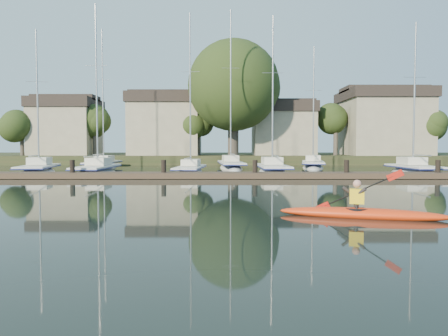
{
  "coord_description": "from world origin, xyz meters",
  "views": [
    {
      "loc": [
        0.97,
        -14.56,
        2.17
      ],
      "look_at": [
        0.96,
        3.9,
        1.2
      ],
      "focal_mm": 35.0,
      "sensor_mm": 36.0,
      "label": 1
    }
  ],
  "objects_px": {
    "sailboat_4": "(414,177)",
    "sailboat_6": "(231,170)",
    "sailboat_3": "(273,176)",
    "dock": "(209,175)",
    "kayak": "(361,211)",
    "sailboat_2": "(190,176)",
    "sailboat_1": "(97,176)",
    "sailboat_0": "(38,176)",
    "sailboat_7": "(313,170)",
    "sailboat_5": "(103,169)"
  },
  "relations": [
    {
      "from": "sailboat_3",
      "to": "sailboat_0",
      "type": "bearing_deg",
      "value": 179.78
    },
    {
      "from": "sailboat_2",
      "to": "sailboat_5",
      "type": "distance_m",
      "value": 12.57
    },
    {
      "from": "kayak",
      "to": "sailboat_4",
      "type": "distance_m",
      "value": 22.23
    },
    {
      "from": "sailboat_1",
      "to": "sailboat_6",
      "type": "height_order",
      "value": "sailboat_6"
    },
    {
      "from": "sailboat_0",
      "to": "sailboat_5",
      "type": "height_order",
      "value": "sailboat_5"
    },
    {
      "from": "sailboat_2",
      "to": "sailboat_7",
      "type": "distance_m",
      "value": 13.92
    },
    {
      "from": "dock",
      "to": "sailboat_5",
      "type": "xyz_separation_m",
      "value": [
        -10.74,
        13.55,
        -0.39
      ]
    },
    {
      "from": "sailboat_4",
      "to": "sailboat_6",
      "type": "relative_size",
      "value": 0.79
    },
    {
      "from": "sailboat_3",
      "to": "sailboat_7",
      "type": "height_order",
      "value": "sailboat_3"
    },
    {
      "from": "sailboat_1",
      "to": "sailboat_4",
      "type": "height_order",
      "value": "sailboat_1"
    },
    {
      "from": "sailboat_3",
      "to": "sailboat_6",
      "type": "xyz_separation_m",
      "value": [
        -3.12,
        7.25,
        0.01
      ]
    },
    {
      "from": "sailboat_4",
      "to": "sailboat_0",
      "type": "bearing_deg",
      "value": 177.32
    },
    {
      "from": "sailboat_2",
      "to": "sailboat_4",
      "type": "height_order",
      "value": "sailboat_2"
    },
    {
      "from": "kayak",
      "to": "sailboat_3",
      "type": "distance_m",
      "value": 20.7
    },
    {
      "from": "sailboat_0",
      "to": "sailboat_4",
      "type": "height_order",
      "value": "sailboat_4"
    },
    {
      "from": "kayak",
      "to": "sailboat_1",
      "type": "height_order",
      "value": "sailboat_1"
    },
    {
      "from": "dock",
      "to": "sailboat_0",
      "type": "xyz_separation_m",
      "value": [
        -13.31,
        4.87,
        -0.41
      ]
    },
    {
      "from": "sailboat_3",
      "to": "sailboat_7",
      "type": "relative_size",
      "value": 1.04
    },
    {
      "from": "dock",
      "to": "sailboat_5",
      "type": "bearing_deg",
      "value": 128.41
    },
    {
      "from": "sailboat_1",
      "to": "sailboat_2",
      "type": "bearing_deg",
      "value": 4.82
    },
    {
      "from": "sailboat_3",
      "to": "dock",
      "type": "bearing_deg",
      "value": -133.77
    },
    {
      "from": "sailboat_2",
      "to": "sailboat_3",
      "type": "bearing_deg",
      "value": 5.66
    },
    {
      "from": "sailboat_4",
      "to": "kayak",
      "type": "bearing_deg",
      "value": -118.5
    },
    {
      "from": "kayak",
      "to": "sailboat_2",
      "type": "height_order",
      "value": "sailboat_2"
    },
    {
      "from": "kayak",
      "to": "sailboat_5",
      "type": "bearing_deg",
      "value": 135.06
    },
    {
      "from": "sailboat_0",
      "to": "sailboat_6",
      "type": "relative_size",
      "value": 0.77
    },
    {
      "from": "sailboat_6",
      "to": "sailboat_7",
      "type": "distance_m",
      "value": 7.94
    },
    {
      "from": "sailboat_4",
      "to": "sailboat_7",
      "type": "distance_m",
      "value": 10.73
    },
    {
      "from": "sailboat_0",
      "to": "sailboat_6",
      "type": "height_order",
      "value": "sailboat_6"
    },
    {
      "from": "dock",
      "to": "sailboat_6",
      "type": "relative_size",
      "value": 2.12
    },
    {
      "from": "dock",
      "to": "sailboat_3",
      "type": "xyz_separation_m",
      "value": [
        4.72,
        5.09,
        -0.4
      ]
    },
    {
      "from": "sailboat_0",
      "to": "sailboat_2",
      "type": "height_order",
      "value": "sailboat_2"
    },
    {
      "from": "sailboat_5",
      "to": "sailboat_4",
      "type": "bearing_deg",
      "value": -19.29
    },
    {
      "from": "sailboat_0",
      "to": "sailboat_2",
      "type": "xyz_separation_m",
      "value": [
        11.67,
        0.0,
        0.03
      ]
    },
    {
      "from": "sailboat_3",
      "to": "sailboat_6",
      "type": "bearing_deg",
      "value": 112.34
    },
    {
      "from": "sailboat_5",
      "to": "sailboat_7",
      "type": "relative_size",
      "value": 1.13
    },
    {
      "from": "sailboat_0",
      "to": "sailboat_2",
      "type": "relative_size",
      "value": 0.92
    },
    {
      "from": "kayak",
      "to": "sailboat_3",
      "type": "height_order",
      "value": "sailboat_3"
    },
    {
      "from": "dock",
      "to": "sailboat_6",
      "type": "height_order",
      "value": "sailboat_6"
    },
    {
      "from": "sailboat_0",
      "to": "sailboat_1",
      "type": "xyz_separation_m",
      "value": [
        4.67,
        -0.58,
        0.01
      ]
    },
    {
      "from": "sailboat_0",
      "to": "sailboat_6",
      "type": "xyz_separation_m",
      "value": [
        14.92,
        7.48,
        0.01
      ]
    },
    {
      "from": "sailboat_2",
      "to": "sailboat_6",
      "type": "bearing_deg",
      "value": 70.16
    },
    {
      "from": "sailboat_7",
      "to": "sailboat_2",
      "type": "bearing_deg",
      "value": -132.85
    },
    {
      "from": "sailboat_2",
      "to": "sailboat_4",
      "type": "xyz_separation_m",
      "value": [
        16.9,
        -0.71,
        -0.04
      ]
    },
    {
      "from": "sailboat_2",
      "to": "sailboat_3",
      "type": "xyz_separation_m",
      "value": [
        6.37,
        0.22,
        -0.03
      ]
    },
    {
      "from": "dock",
      "to": "sailboat_0",
      "type": "height_order",
      "value": "sailboat_0"
    },
    {
      "from": "sailboat_1",
      "to": "sailboat_3",
      "type": "height_order",
      "value": "sailboat_1"
    },
    {
      "from": "sailboat_1",
      "to": "sailboat_3",
      "type": "distance_m",
      "value": 13.39
    },
    {
      "from": "kayak",
      "to": "sailboat_2",
      "type": "bearing_deg",
      "value": 124.75
    },
    {
      "from": "dock",
      "to": "sailboat_7",
      "type": "relative_size",
      "value": 2.64
    }
  ]
}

